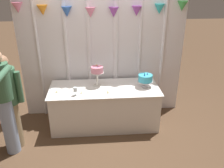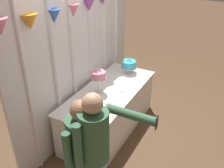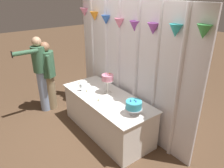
{
  "view_description": "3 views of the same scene",
  "coord_description": "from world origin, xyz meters",
  "px_view_note": "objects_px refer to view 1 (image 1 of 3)",
  "views": [
    {
      "loc": [
        -0.18,
        -3.72,
        2.56
      ],
      "look_at": [
        0.13,
        0.0,
        0.87
      ],
      "focal_mm": 37.96,
      "sensor_mm": 36.0,
      "label": 1
    },
    {
      "loc": [
        -3.11,
        -1.61,
        2.84
      ],
      "look_at": [
        0.03,
        0.06,
        0.87
      ],
      "focal_mm": 41.82,
      "sensor_mm": 36.0,
      "label": 2
    },
    {
      "loc": [
        2.82,
        -1.9,
        2.57
      ],
      "look_at": [
        -0.03,
        0.24,
        0.96
      ],
      "focal_mm": 34.01,
      "sensor_mm": 36.0,
      "label": 3
    }
  ],
  "objects_px": {
    "cake_display_nearleft": "(97,71)",
    "tealight_near_right": "(108,92)",
    "cake_display_nearright": "(145,78)",
    "cake_table": "(105,106)",
    "tealight_near_left": "(81,93)",
    "guest_man_pink_jacket": "(9,100)",
    "guest_man_dark_suit": "(3,99)",
    "wine_glass": "(75,90)",
    "tealight_far_left": "(57,92)"
  },
  "relations": [
    {
      "from": "cake_display_nearleft",
      "to": "guest_man_pink_jacket",
      "type": "relative_size",
      "value": 0.26
    },
    {
      "from": "tealight_near_left",
      "to": "tealight_near_right",
      "type": "distance_m",
      "value": 0.45
    },
    {
      "from": "cake_display_nearleft",
      "to": "guest_man_pink_jacket",
      "type": "distance_m",
      "value": 1.52
    },
    {
      "from": "tealight_near_left",
      "to": "cake_display_nearleft",
      "type": "bearing_deg",
      "value": 45.97
    },
    {
      "from": "cake_table",
      "to": "cake_display_nearleft",
      "type": "height_order",
      "value": "cake_display_nearleft"
    },
    {
      "from": "tealight_near_left",
      "to": "guest_man_pink_jacket",
      "type": "relative_size",
      "value": 0.03
    },
    {
      "from": "tealight_far_left",
      "to": "tealight_near_right",
      "type": "xyz_separation_m",
      "value": [
        0.87,
        -0.09,
        0.0
      ]
    },
    {
      "from": "cake_table",
      "to": "tealight_near_right",
      "type": "xyz_separation_m",
      "value": [
        0.05,
        -0.21,
        0.39
      ]
    },
    {
      "from": "tealight_far_left",
      "to": "tealight_near_right",
      "type": "height_order",
      "value": "tealight_near_right"
    },
    {
      "from": "tealight_far_left",
      "to": "guest_man_pink_jacket",
      "type": "relative_size",
      "value": 0.03
    },
    {
      "from": "cake_table",
      "to": "cake_display_nearleft",
      "type": "relative_size",
      "value": 4.87
    },
    {
      "from": "cake_display_nearleft",
      "to": "tealight_near_right",
      "type": "xyz_separation_m",
      "value": [
        0.17,
        -0.32,
        -0.28
      ]
    },
    {
      "from": "cake_display_nearleft",
      "to": "tealight_near_left",
      "type": "xyz_separation_m",
      "value": [
        -0.28,
        -0.29,
        -0.28
      ]
    },
    {
      "from": "guest_man_dark_suit",
      "to": "guest_man_pink_jacket",
      "type": "bearing_deg",
      "value": 84.85
    },
    {
      "from": "tealight_near_left",
      "to": "guest_man_dark_suit",
      "type": "height_order",
      "value": "guest_man_dark_suit"
    },
    {
      "from": "cake_display_nearright",
      "to": "cake_table",
      "type": "bearing_deg",
      "value": 179.48
    },
    {
      "from": "tealight_near_right",
      "to": "guest_man_dark_suit",
      "type": "bearing_deg",
      "value": -163.57
    },
    {
      "from": "cake_display_nearleft",
      "to": "guest_man_dark_suit",
      "type": "relative_size",
      "value": 0.24
    },
    {
      "from": "cake_display_nearright",
      "to": "tealight_near_left",
      "type": "height_order",
      "value": "cake_display_nearright"
    },
    {
      "from": "cake_display_nearleft",
      "to": "cake_display_nearright",
      "type": "bearing_deg",
      "value": -7.79
    },
    {
      "from": "wine_glass",
      "to": "guest_man_pink_jacket",
      "type": "xyz_separation_m",
      "value": [
        -0.99,
        -0.27,
        -0.0
      ]
    },
    {
      "from": "tealight_near_right",
      "to": "cake_display_nearright",
      "type": "bearing_deg",
      "value": 16.67
    },
    {
      "from": "tealight_near_right",
      "to": "guest_man_pink_jacket",
      "type": "bearing_deg",
      "value": -168.81
    },
    {
      "from": "tealight_far_left",
      "to": "cake_display_nearright",
      "type": "bearing_deg",
      "value": 4.09
    },
    {
      "from": "wine_glass",
      "to": "cake_display_nearleft",
      "type": "bearing_deg",
      "value": 43.99
    },
    {
      "from": "cake_display_nearleft",
      "to": "tealight_far_left",
      "type": "relative_size",
      "value": 8.78
    },
    {
      "from": "tealight_near_right",
      "to": "guest_man_pink_jacket",
      "type": "height_order",
      "value": "guest_man_pink_jacket"
    },
    {
      "from": "wine_glass",
      "to": "tealight_far_left",
      "type": "distance_m",
      "value": 0.37
    },
    {
      "from": "cake_table",
      "to": "tealight_near_right",
      "type": "relative_size",
      "value": 47.22
    },
    {
      "from": "cake_table",
      "to": "guest_man_dark_suit",
      "type": "relative_size",
      "value": 1.16
    },
    {
      "from": "cake_display_nearright",
      "to": "tealight_far_left",
      "type": "xyz_separation_m",
      "value": [
        -1.56,
        -0.11,
        -0.15
      ]
    },
    {
      "from": "tealight_near_left",
      "to": "wine_glass",
      "type": "bearing_deg",
      "value": -143.05
    },
    {
      "from": "tealight_near_right",
      "to": "guest_man_dark_suit",
      "type": "xyz_separation_m",
      "value": [
        -1.55,
        -0.46,
        0.18
      ]
    },
    {
      "from": "cake_display_nearright",
      "to": "cake_display_nearleft",
      "type": "bearing_deg",
      "value": 172.21
    },
    {
      "from": "tealight_near_left",
      "to": "guest_man_pink_jacket",
      "type": "height_order",
      "value": "guest_man_pink_jacket"
    },
    {
      "from": "cake_display_nearright",
      "to": "wine_glass",
      "type": "height_order",
      "value": "cake_display_nearright"
    },
    {
      "from": "cake_display_nearleft",
      "to": "cake_display_nearright",
      "type": "relative_size",
      "value": 1.45
    },
    {
      "from": "cake_table",
      "to": "tealight_far_left",
      "type": "height_order",
      "value": "tealight_far_left"
    },
    {
      "from": "cake_display_nearleft",
      "to": "tealight_near_left",
      "type": "bearing_deg",
      "value": -134.03
    },
    {
      "from": "cake_display_nearright",
      "to": "tealight_far_left",
      "type": "distance_m",
      "value": 1.57
    },
    {
      "from": "cake_table",
      "to": "tealight_far_left",
      "type": "bearing_deg",
      "value": -171.86
    },
    {
      "from": "tealight_far_left",
      "to": "tealight_near_right",
      "type": "bearing_deg",
      "value": -6.17
    },
    {
      "from": "cake_table",
      "to": "guest_man_pink_jacket",
      "type": "distance_m",
      "value": 1.65
    },
    {
      "from": "guest_man_dark_suit",
      "to": "cake_display_nearright",
      "type": "bearing_deg",
      "value": 16.51
    },
    {
      "from": "tealight_near_left",
      "to": "cake_table",
      "type": "bearing_deg",
      "value": 24.28
    },
    {
      "from": "cake_table",
      "to": "wine_glass",
      "type": "bearing_deg",
      "value": -153.12
    },
    {
      "from": "tealight_far_left",
      "to": "guest_man_pink_jacket",
      "type": "xyz_separation_m",
      "value": [
        -0.66,
        -0.4,
        0.09
      ]
    },
    {
      "from": "guest_man_pink_jacket",
      "to": "guest_man_dark_suit",
      "type": "distance_m",
      "value": 0.18
    },
    {
      "from": "tealight_far_left",
      "to": "guest_man_dark_suit",
      "type": "distance_m",
      "value": 0.89
    },
    {
      "from": "wine_glass",
      "to": "tealight_near_left",
      "type": "distance_m",
      "value": 0.15
    }
  ]
}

